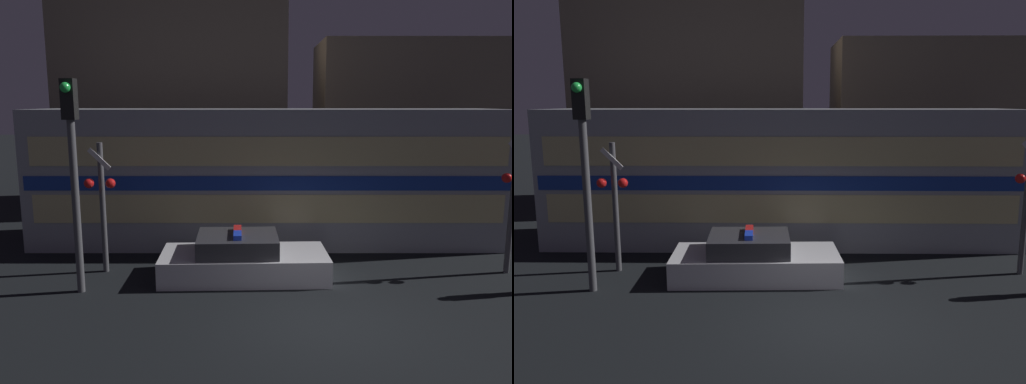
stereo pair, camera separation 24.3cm
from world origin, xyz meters
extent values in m
plane|color=black|center=(0.00, 0.00, 0.00)|extent=(120.00, 120.00, 0.00)
cube|color=#999EA5|center=(-1.05, 6.32, 2.12)|extent=(14.57, 3.08, 4.23)
cube|color=#193899|center=(-1.05, 4.77, 2.12)|extent=(14.28, 0.03, 0.42)
cube|color=beige|center=(-1.05, 4.77, 1.36)|extent=(13.84, 0.02, 0.85)
cube|color=beige|center=(-1.05, 4.77, 3.05)|extent=(13.84, 0.02, 0.85)
cube|color=silver|center=(-1.72, 2.73, 0.33)|extent=(4.29, 2.02, 0.66)
cube|color=#333338|center=(-1.89, 2.72, 0.89)|extent=(2.08, 1.72, 0.46)
cube|color=blue|center=(-1.88, 2.44, 1.18)|extent=(0.22, 0.57, 0.12)
cube|color=red|center=(-1.89, 3.01, 1.18)|extent=(0.22, 0.57, 0.12)
cylinder|color=#4C4C51|center=(5.21, 3.07, 1.83)|extent=(0.15, 0.15, 3.65)
sphere|color=red|center=(4.94, 2.92, 2.56)|extent=(0.25, 0.25, 0.25)
cylinder|color=#4C4C51|center=(-5.41, 3.17, 1.72)|extent=(0.15, 0.15, 3.43)
sphere|color=red|center=(-5.69, 3.02, 2.40)|extent=(0.25, 0.25, 0.25)
sphere|color=red|center=(-5.14, 3.02, 2.40)|extent=(0.25, 0.25, 0.25)
cube|color=white|center=(-5.41, 3.08, 3.02)|extent=(0.58, 0.03, 0.58)
cylinder|color=#4C4C51|center=(-5.58, 1.73, 2.03)|extent=(0.18, 0.18, 4.06)
cube|color=black|center=(-5.58, 1.73, 4.51)|extent=(0.30, 0.30, 0.90)
sphere|color=green|center=(-5.58, 1.53, 4.76)|extent=(0.23, 0.23, 0.23)
cube|color=#726656|center=(-4.88, 12.61, 4.37)|extent=(9.44, 4.25, 8.73)
cube|color=#726656|center=(5.59, 14.32, 3.58)|extent=(8.14, 4.73, 7.16)
camera|label=1|loc=(-1.42, -9.54, 4.44)|focal=35.00mm
camera|label=2|loc=(-1.17, -9.54, 4.44)|focal=35.00mm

